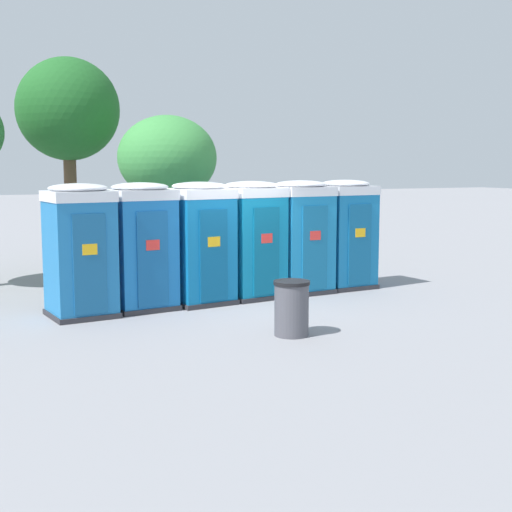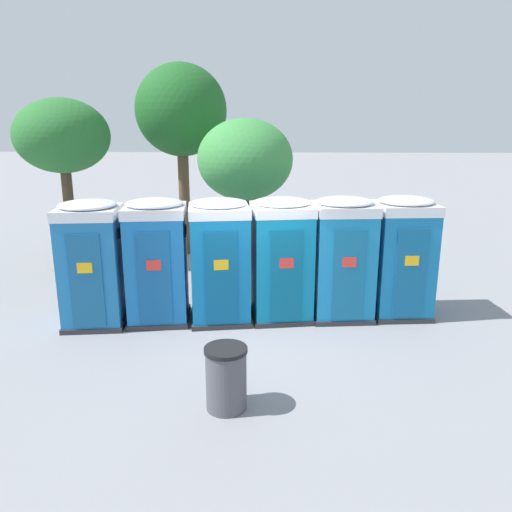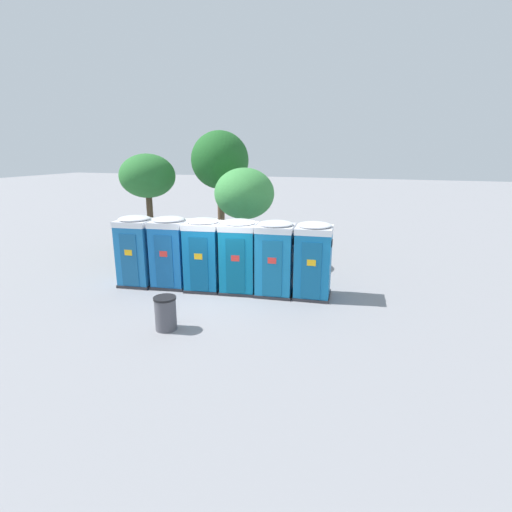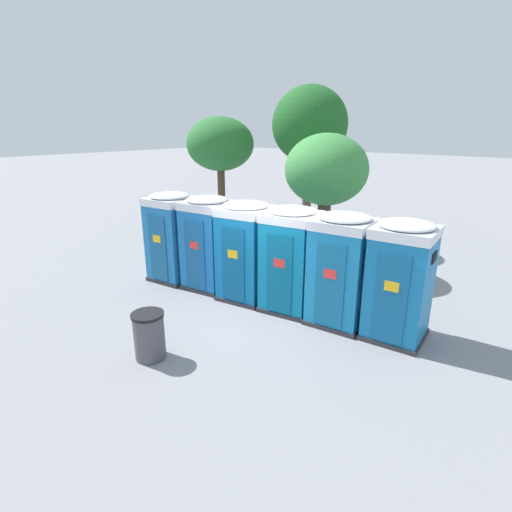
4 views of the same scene
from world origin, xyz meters
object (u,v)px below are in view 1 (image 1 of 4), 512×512
portapotty_4 (300,236)px  street_tree_1 (167,160)px  portapotty_1 (141,246)px  portapotty_5 (345,234)px  portapotty_3 (252,239)px  trash_can (292,308)px  portapotty_2 (200,242)px  street_tree_2 (68,111)px  portapotty_0 (80,250)px

portapotty_4 → street_tree_1: size_ratio=0.62×
portapotty_1 → portapotty_5: same height
street_tree_1 → portapotty_3: bearing=-73.4°
street_tree_1 → portapotty_4: bearing=-53.6°
portapotty_3 → trash_can: bearing=-103.0°
portapotty_5 → trash_can: bearing=-131.3°
portapotty_1 → portapotty_4: bearing=5.5°
portapotty_4 → trash_can: bearing=-119.7°
street_tree_1 → trash_can: bearing=-89.1°
portapotty_1 → portapotty_3: size_ratio=1.00×
portapotty_3 → portapotty_5: (2.52, 0.27, 0.00)m
portapotty_5 → trash_can: portapotty_5 is taller
portapotty_2 → portapotty_3: bearing=7.9°
portapotty_3 → trash_can: portapotty_3 is taller
portapotty_4 → portapotty_5: bearing=7.0°
street_tree_2 → trash_can: 9.81m
portapotty_3 → portapotty_1: bearing=-174.4°
street_tree_1 → street_tree_2: 3.23m
portapotty_1 → street_tree_1: (1.60, 3.33, 1.73)m
portapotty_1 → street_tree_2: (-0.41, 5.52, 3.00)m
street_tree_2 → portapotty_4: bearing=-50.9°
street_tree_1 → portapotty_1: bearing=-115.6°
portapotty_3 → portapotty_4: 1.27m
portapotty_2 → street_tree_1: 3.70m
portapotty_3 → street_tree_1: (-0.92, 3.09, 1.73)m
portapotty_0 → portapotty_4: (5.03, 0.60, -0.00)m
portapotty_3 → street_tree_1: bearing=106.6°
portapotty_0 → portapotty_3: bearing=7.2°
portapotty_1 → portapotty_3: 2.53m
portapotty_3 → street_tree_1: 3.65m
portapotty_1 → portapotty_5: (5.04, 0.52, 0.00)m
portapotty_2 → portapotty_3: size_ratio=1.00×
street_tree_2 → trash_can: size_ratio=6.03×
portapotty_1 → portapotty_4: (3.78, 0.37, -0.00)m
portapotty_4 → street_tree_2: street_tree_2 is taller
portapotty_4 → portapotty_5: size_ratio=1.00×
street_tree_1 → street_tree_2: size_ratio=0.72×
portapotty_4 → portapotty_5: (1.26, 0.15, 0.00)m
portapotty_0 → portapotty_5: same height
portapotty_0 → street_tree_1: bearing=51.4°
portapotty_1 → portapotty_2: same height
portapotty_2 → trash_can: bearing=-82.5°
portapotty_4 → trash_can: 4.26m
portapotty_0 → portapotty_1: (1.25, 0.23, -0.00)m
portapotty_1 → street_tree_1: size_ratio=0.62×
portapotty_4 → street_tree_1: street_tree_1 is taller
portapotty_1 → portapotty_3: (2.52, 0.25, 0.00)m
portapotty_3 → trash_can: size_ratio=2.70×
portapotty_2 → trash_can: portapotty_2 is taller
portapotty_1 → portapotty_5: 5.07m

